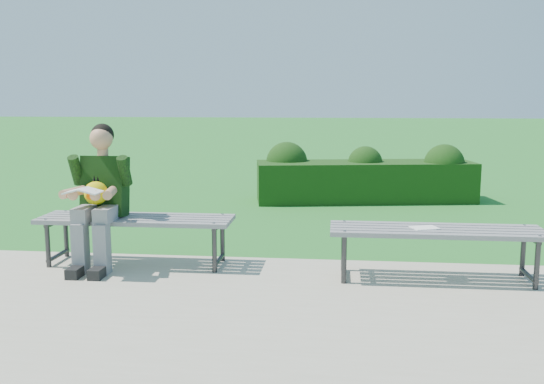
{
  "coord_description": "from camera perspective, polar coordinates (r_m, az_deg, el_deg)",
  "views": [
    {
      "loc": [
        0.33,
        -5.7,
        1.58
      ],
      "look_at": [
        -0.27,
        -0.2,
        0.7
      ],
      "focal_mm": 40.0,
      "sensor_mm": 36.0,
      "label": 1
    }
  ],
  "objects": [
    {
      "name": "paper_sheet",
      "position": [
        5.33,
        14.16,
        -3.28
      ],
      "size": [
        0.26,
        0.23,
        0.01
      ],
      "color": "white",
      "rests_on": "bench_right"
    },
    {
      "name": "hedge",
      "position": [
        9.32,
        8.61,
        1.47
      ],
      "size": [
        3.36,
        1.34,
        0.89
      ],
      "color": "#163D10",
      "rests_on": "ground"
    },
    {
      "name": "bench_left",
      "position": [
        5.79,
        -12.68,
        -2.84
      ],
      "size": [
        1.8,
        0.5,
        0.46
      ],
      "color": "gray",
      "rests_on": "walkway"
    },
    {
      "name": "ground",
      "position": [
        5.93,
        2.79,
        -6.49
      ],
      "size": [
        80.0,
        80.0,
        0.0
      ],
      "color": "#2C7217",
      "rests_on": "ground"
    },
    {
      "name": "walkway",
      "position": [
        4.27,
        1.35,
        -12.62
      ],
      "size": [
        30.0,
        3.5,
        0.02
      ],
      "color": "#B5A799",
      "rests_on": "ground"
    },
    {
      "name": "seated_boy",
      "position": [
        5.76,
        -15.9,
        -0.01
      ],
      "size": [
        0.56,
        0.76,
        1.31
      ],
      "color": "slate",
      "rests_on": "walkway"
    },
    {
      "name": "bench_right",
      "position": [
        5.36,
        15.2,
        -3.89
      ],
      "size": [
        1.8,
        0.5,
        0.46
      ],
      "color": "gray",
      "rests_on": "walkway"
    }
  ]
}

